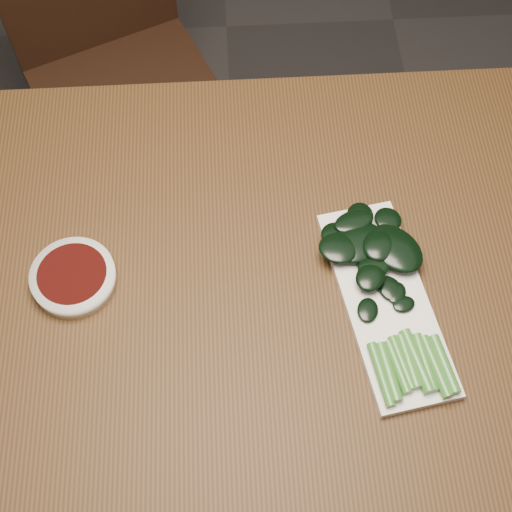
% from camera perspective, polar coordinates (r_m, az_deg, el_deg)
% --- Properties ---
extents(ground, '(6.00, 6.00, 0.00)m').
position_cam_1_polar(ground, '(1.75, -0.68, -13.34)').
color(ground, '#2E2B2B').
rests_on(ground, ground).
extents(table, '(1.40, 0.80, 0.75)m').
position_cam_1_polar(table, '(1.12, -1.04, -3.89)').
color(table, '#432A13').
rests_on(table, ground).
extents(chair_far, '(0.52, 0.52, 0.89)m').
position_cam_1_polar(chair_far, '(1.72, -11.28, 15.19)').
color(chair_far, black).
rests_on(chair_far, ground).
extents(sauce_bowl, '(0.12, 0.12, 0.03)m').
position_cam_1_polar(sauce_bowl, '(1.07, -14.39, -1.68)').
color(sauce_bowl, white).
rests_on(sauce_bowl, table).
extents(serving_plate, '(0.17, 0.34, 0.01)m').
position_cam_1_polar(serving_plate, '(1.05, 10.33, -3.63)').
color(serving_plate, white).
rests_on(serving_plate, table).
extents(gai_lan, '(0.17, 0.33, 0.03)m').
position_cam_1_polar(gai_lan, '(1.04, 10.27, -2.02)').
color(gai_lan, '#3F852D').
rests_on(gai_lan, serving_plate).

